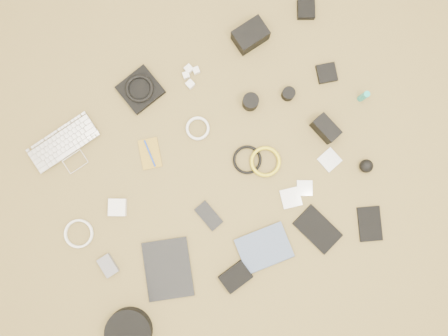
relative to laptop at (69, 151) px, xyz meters
name	(u,v)px	position (x,y,z in m)	size (l,w,h in m)	color
room_shell	(199,137)	(0.53, -0.34, 1.24)	(4.04, 4.04, 2.58)	brown
laptop	(69,151)	(0.00, 0.00, 0.00)	(0.30, 0.21, 0.02)	silver
headphone_pouch	(140,90)	(0.38, 0.12, 0.00)	(0.16, 0.15, 0.03)	black
headphones	(139,89)	(0.38, 0.12, 0.02)	(0.12, 0.12, 0.02)	black
charger_a	(189,69)	(0.61, 0.12, 0.00)	(0.03, 0.03, 0.03)	silver
charger_b	(186,75)	(0.59, 0.10, 0.00)	(0.03, 0.03, 0.03)	silver
charger_c	(196,70)	(0.64, 0.10, 0.00)	(0.03, 0.03, 0.03)	silver
charger_d	(190,84)	(0.59, 0.06, 0.00)	(0.03, 0.03, 0.03)	silver
dslr_camera	(250,36)	(0.91, 0.14, 0.03)	(0.14, 0.10, 0.08)	black
lens_pouch	(306,9)	(1.18, 0.16, 0.00)	(0.07, 0.08, 0.03)	black
notebook_olive	(150,154)	(0.31, -0.15, -0.01)	(0.08, 0.13, 0.01)	olive
pen_blue	(150,153)	(0.31, -0.15, 0.00)	(0.01, 0.01, 0.12)	#1432A5
cable_white_a	(198,129)	(0.54, -0.13, -0.01)	(0.10, 0.10, 0.01)	white
lens_a	(250,102)	(0.79, -0.12, 0.02)	(0.07, 0.07, 0.07)	black
lens_b	(288,94)	(0.95, -0.15, 0.01)	(0.06, 0.06, 0.05)	black
card_reader	(327,73)	(1.15, -0.14, 0.00)	(0.08, 0.08, 0.02)	black
power_brick	(118,207)	(0.10, -0.30, 0.00)	(0.07, 0.07, 0.03)	silver
cable_white_b	(79,233)	(-0.10, -0.34, -0.01)	(0.12, 0.12, 0.01)	white
cable_black	(247,160)	(0.68, -0.34, -0.01)	(0.12, 0.12, 0.01)	black
cable_yellow	(265,162)	(0.75, -0.38, 0.00)	(0.13, 0.13, 0.01)	gold
flash	(325,129)	(1.03, -0.36, 0.03)	(0.06, 0.12, 0.09)	black
lens_cleaner	(364,96)	(1.24, -0.30, 0.03)	(0.03, 0.03, 0.09)	teal
battery_charger	(108,266)	(-0.04, -0.51, 0.00)	(0.06, 0.09, 0.02)	slate
tablet	(168,269)	(0.19, -0.63, -0.01)	(0.19, 0.25, 0.01)	black
phone	(209,216)	(0.43, -0.49, -0.01)	(0.06, 0.12, 0.01)	black
filter_case_left	(291,198)	(0.78, -0.56, -0.01)	(0.08, 0.08, 0.01)	silver
filter_case_mid	(305,188)	(0.86, -0.55, -0.01)	(0.07, 0.07, 0.01)	silver
filter_case_right	(329,160)	(1.00, -0.48, -0.01)	(0.08, 0.08, 0.01)	silver
air_blower	(366,166)	(1.13, -0.57, 0.02)	(0.06, 0.06, 0.06)	black
headphone_case	(129,332)	(-0.06, -0.79, 0.01)	(0.19, 0.19, 0.05)	black
drive_case	(236,277)	(0.44, -0.77, 0.00)	(0.12, 0.09, 0.03)	black
paperback	(271,266)	(0.59, -0.79, 0.00)	(0.16, 0.21, 0.02)	#425271
notebook_black_a	(318,229)	(0.83, -0.73, -0.01)	(0.12, 0.19, 0.01)	black
notebook_black_b	(370,224)	(1.04, -0.80, -0.01)	(0.10, 0.15, 0.01)	black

